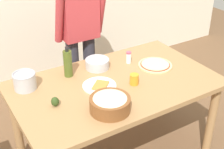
% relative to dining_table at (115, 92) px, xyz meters
% --- Properties ---
extents(dining_table, '(1.60, 0.96, 0.76)m').
position_rel_dining_table_xyz_m(dining_table, '(0.00, 0.00, 0.00)').
color(dining_table, '#A37A4C').
rests_on(dining_table, ground).
extents(person_cook, '(0.49, 0.25, 1.62)m').
position_rel_dining_table_xyz_m(person_cook, '(0.08, 0.76, 0.27)').
color(person_cook, '#2D2D38').
rests_on(person_cook, ground).
extents(pizza_raw_on_board, '(0.29, 0.29, 0.02)m').
position_rel_dining_table_xyz_m(pizza_raw_on_board, '(0.44, 0.06, 0.10)').
color(pizza_raw_on_board, beige).
rests_on(pizza_raw_on_board, dining_table).
extents(plate_with_slice, '(0.26, 0.26, 0.02)m').
position_rel_dining_table_xyz_m(plate_with_slice, '(-0.13, 0.02, 0.10)').
color(plate_with_slice, white).
rests_on(plate_with_slice, dining_table).
extents(popcorn_bowl, '(0.28, 0.28, 0.11)m').
position_rel_dining_table_xyz_m(popcorn_bowl, '(-0.22, -0.29, 0.15)').
color(popcorn_bowl, brown).
rests_on(popcorn_bowl, dining_table).
extents(mixing_bowl_steel, '(0.20, 0.20, 0.08)m').
position_rel_dining_table_xyz_m(mixing_bowl_steel, '(-0.00, 0.29, 0.13)').
color(mixing_bowl_steel, '#B7B7BC').
rests_on(mixing_bowl_steel, dining_table).
extents(olive_oil_bottle, '(0.07, 0.07, 0.26)m').
position_rel_dining_table_xyz_m(olive_oil_bottle, '(-0.26, 0.29, 0.20)').
color(olive_oil_bottle, '#47561E').
rests_on(olive_oil_bottle, dining_table).
extents(steel_pot, '(0.17, 0.17, 0.13)m').
position_rel_dining_table_xyz_m(steel_pot, '(-0.62, 0.29, 0.16)').
color(steel_pot, '#B7B7BC').
rests_on(steel_pot, dining_table).
extents(cup_orange, '(0.07, 0.07, 0.08)m').
position_rel_dining_table_xyz_m(cup_orange, '(0.11, -0.09, 0.13)').
color(cup_orange, orange).
rests_on(cup_orange, dining_table).
extents(salt_shaker, '(0.04, 0.04, 0.11)m').
position_rel_dining_table_xyz_m(salt_shaker, '(0.28, 0.23, 0.14)').
color(salt_shaker, white).
rests_on(salt_shaker, dining_table).
extents(avocado, '(0.06, 0.06, 0.07)m').
position_rel_dining_table_xyz_m(avocado, '(-0.52, -0.04, 0.13)').
color(avocado, '#2D4219').
rests_on(avocado, dining_table).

